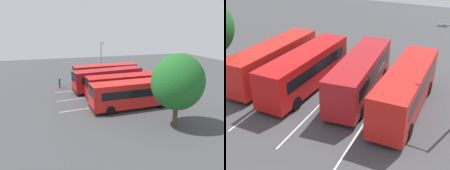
# 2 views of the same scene
# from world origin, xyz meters

# --- Properties ---
(ground_plane) EXTENTS (77.64, 77.64, 0.00)m
(ground_plane) POSITION_xyz_m (0.00, 0.00, 0.00)
(ground_plane) COLOR #424244
(bus_far_left) EXTENTS (10.61, 2.91, 3.25)m
(bus_far_left) POSITION_xyz_m (-0.14, -6.08, 1.80)
(bus_far_left) COLOR red
(bus_far_left) RESTS_ON ground
(bus_center_left) EXTENTS (10.75, 3.75, 3.25)m
(bus_center_left) POSITION_xyz_m (0.54, -2.18, 1.80)
(bus_center_left) COLOR #AD191E
(bus_center_left) RESTS_ON ground
(bus_center_right) EXTENTS (10.59, 2.82, 3.25)m
(bus_center_right) POSITION_xyz_m (-0.58, 2.23, 1.80)
(bus_center_right) COLOR red
(bus_center_right) RESTS_ON ground
(bus_far_right) EXTENTS (10.61, 2.89, 3.25)m
(bus_far_right) POSITION_xyz_m (-0.29, 5.82, 1.80)
(bus_far_right) COLOR red
(bus_far_right) RESTS_ON ground
(pedestrian) EXTENTS (0.41, 0.41, 1.75)m
(pedestrian) POSITION_xyz_m (7.39, -5.73, 1.04)
(pedestrian) COLOR #232833
(pedestrian) RESTS_ON ground
(lane_stripe_outer_left) EXTENTS (16.73, 1.34, 0.01)m
(lane_stripe_outer_left) POSITION_xyz_m (0.00, -3.98, 0.00)
(lane_stripe_outer_left) COLOR silver
(lane_stripe_outer_left) RESTS_ON ground
(lane_stripe_inner_left) EXTENTS (16.73, 1.34, 0.01)m
(lane_stripe_inner_left) POSITION_xyz_m (0.00, 0.00, 0.00)
(lane_stripe_inner_left) COLOR silver
(lane_stripe_inner_left) RESTS_ON ground
(lane_stripe_inner_right) EXTENTS (16.73, 1.34, 0.01)m
(lane_stripe_inner_right) POSITION_xyz_m (0.00, 3.98, 0.00)
(lane_stripe_inner_right) COLOR silver
(lane_stripe_inner_right) RESTS_ON ground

